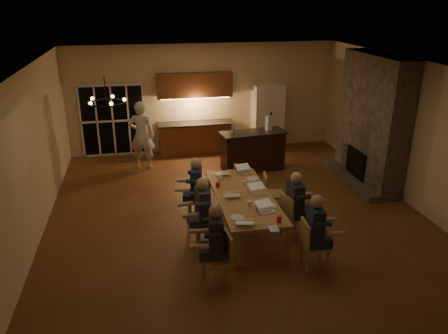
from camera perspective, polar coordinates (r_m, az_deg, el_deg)
floor at (r=9.61m, az=1.59°, el=-6.18°), size 9.00×9.00×0.00m
back_wall at (r=13.28m, az=-2.68°, el=8.99°), size 8.00×0.04×3.20m
left_wall at (r=9.03m, az=-24.04°, el=1.07°), size 0.04×9.00×3.20m
right_wall at (r=10.60m, az=23.46°, el=4.00°), size 0.04×9.00×3.20m
ceiling at (r=8.61m, az=1.82°, el=13.17°), size 8.00×9.00×0.04m
french_doors at (r=13.24m, az=-14.29°, el=5.86°), size 1.86×0.08×2.10m
fireplace at (r=11.40m, az=18.83°, el=5.77°), size 0.58×2.50×3.20m
kitchenette at (r=13.02m, az=-3.75°, el=6.90°), size 2.24×0.68×2.40m
refrigerator at (r=13.47m, az=5.67°, el=6.47°), size 0.90×0.68×2.00m
dining_table at (r=8.90m, az=2.54°, el=-5.87°), size 1.10×2.80×0.75m
bar_island at (r=11.85m, az=3.76°, el=2.09°), size 1.81×0.87×1.08m
chair_left_near at (r=7.29m, az=-0.99°, el=-11.94°), size 0.47×0.47×0.89m
chair_left_mid at (r=8.35m, az=-2.22°, el=-7.30°), size 0.53×0.53×0.89m
chair_left_far at (r=9.28m, az=-3.42°, el=-4.22°), size 0.52×0.52×0.89m
chair_right_near at (r=7.84m, az=11.84°, el=-9.84°), size 0.46×0.46×0.89m
chair_right_mid at (r=8.73m, az=9.20°, el=-6.21°), size 0.55×0.55×0.89m
chair_right_far at (r=9.59m, az=6.52°, el=-3.45°), size 0.51×0.51×0.89m
person_left_near at (r=7.25m, az=-1.06°, el=-9.85°), size 0.67×0.67×1.38m
person_right_near at (r=7.71m, az=11.73°, el=-8.30°), size 0.65×0.65×1.38m
person_left_mid at (r=8.21m, az=-2.80°, el=-5.90°), size 0.64×0.64×1.38m
person_right_mid at (r=8.56m, az=9.21°, el=-4.96°), size 0.61×0.61×1.38m
person_left_far at (r=9.16m, az=-3.62°, el=-2.89°), size 0.71×0.71×1.38m
standing_person at (r=12.05m, az=-10.69°, el=4.10°), size 0.76×0.57×1.88m
chandelier at (r=7.84m, az=-15.10°, el=8.14°), size 0.64×0.64×0.03m
laptop_a at (r=7.67m, az=2.72°, el=-6.52°), size 0.38×0.35×0.23m
laptop_b at (r=8.06m, az=5.57°, el=-5.14°), size 0.38×0.35×0.23m
laptop_c at (r=8.66m, az=1.06°, el=-3.08°), size 0.35×0.32×0.23m
laptop_d at (r=8.77m, az=4.52°, el=-2.82°), size 0.37×0.33×0.23m
laptop_e at (r=9.70m, az=-0.20°, el=-0.32°), size 0.33×0.29×0.23m
laptop_f at (r=9.74m, az=2.69°, el=-0.24°), size 0.36×0.33×0.23m
mug_front at (r=8.28m, az=3.30°, el=-4.79°), size 0.08×0.08×0.10m
mug_mid at (r=9.16m, az=2.67°, el=-2.11°), size 0.09×0.09×0.10m
mug_back at (r=9.37m, az=-0.54°, el=-1.53°), size 0.08×0.08×0.10m
redcup_near at (r=7.75m, az=7.20°, el=-6.81°), size 0.09×0.09×0.12m
redcup_mid at (r=9.04m, az=-0.82°, el=-2.35°), size 0.08×0.08×0.12m
redcup_far at (r=10.02m, az=1.52°, el=0.09°), size 0.09×0.09×0.12m
can_silver at (r=8.11m, az=4.32°, el=-5.35°), size 0.06×0.06×0.12m
can_cola at (r=9.94m, az=0.01°, el=-0.09°), size 0.06×0.06×0.12m
plate_near at (r=8.31m, az=5.92°, el=-5.09°), size 0.27×0.27×0.02m
plate_left at (r=7.86m, az=1.75°, el=-6.63°), size 0.25×0.25×0.02m
plate_far at (r=9.48m, az=3.69°, el=-1.56°), size 0.27×0.27×0.02m
notepad at (r=7.56m, az=6.49°, el=-8.00°), size 0.16×0.23×0.01m
bar_bottle at (r=11.54m, az=1.19°, el=5.04°), size 0.08×0.08×0.24m
bar_blender at (r=11.81m, az=5.85°, el=5.71°), size 0.16×0.16×0.40m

